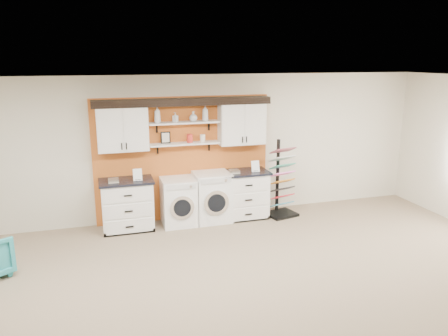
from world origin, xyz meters
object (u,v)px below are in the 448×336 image
object	(u,v)px
base_cabinet_right	(243,194)
washer	(179,201)
base_cabinet_left	(127,205)
sample_rack	(281,191)
dryer	(212,197)

from	to	relation	value
base_cabinet_right	washer	distance (m)	1.30
base_cabinet_left	sample_rack	distance (m)	3.03
base_cabinet_left	sample_rack	world-z (taller)	sample_rack
dryer	sample_rack	size ratio (longest dim) A/B	0.63
base_cabinet_left	sample_rack	xyz separation A→B (m)	(3.02, -0.12, 0.03)
washer	dryer	size ratio (longest dim) A/B	0.93
base_cabinet_left	washer	xyz separation A→B (m)	(0.96, -0.00, -0.03)
base_cabinet_right	sample_rack	size ratio (longest dim) A/B	0.63
dryer	sample_rack	xyz separation A→B (m)	(1.41, -0.12, 0.02)
base_cabinet_right	dryer	xyz separation A→B (m)	(-0.65, -0.00, 0.01)
washer	dryer	xyz separation A→B (m)	(0.65, 0.00, 0.03)
washer	sample_rack	bearing A→B (deg)	-3.27
sample_rack	base_cabinet_left	bearing A→B (deg)	164.25
base_cabinet_left	base_cabinet_right	distance (m)	2.26
base_cabinet_left	dryer	distance (m)	1.61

